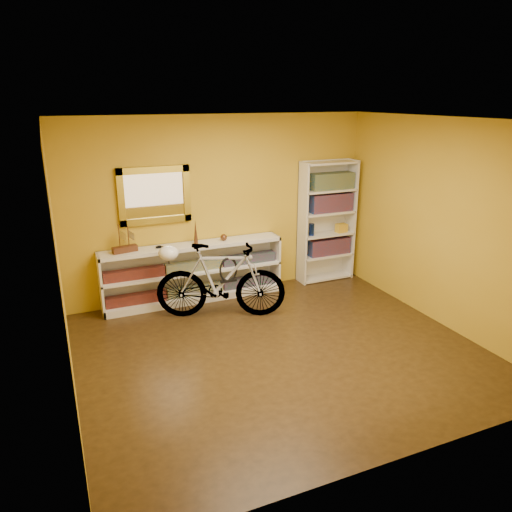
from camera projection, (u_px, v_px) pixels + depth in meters
name	position (u px, v px, depth m)	size (l,w,h in m)	color
floor	(279.00, 351.00, 5.68)	(4.50, 4.00, 0.01)	black
ceiling	(283.00, 119.00, 4.86)	(4.50, 4.00, 0.01)	silver
back_wall	(221.00, 207.00, 7.02)	(4.50, 0.01, 2.60)	#BA911C
left_wall	(59.00, 272.00, 4.43)	(0.01, 4.00, 2.60)	#BA911C
right_wall	(442.00, 224.00, 6.11)	(0.01, 4.00, 2.60)	#BA911C
gilt_mirror	(155.00, 196.00, 6.55)	(0.98, 0.06, 0.78)	olive
wall_socket	(276.00, 268.00, 7.67)	(0.09, 0.01, 0.09)	silver
console_unit	(194.00, 273.00, 6.94)	(2.60, 0.35, 0.85)	silver
cd_row_lower	(195.00, 290.00, 7.01)	(2.50, 0.13, 0.14)	black
cd_row_upper	(194.00, 266.00, 6.89)	(2.50, 0.13, 0.14)	navy
model_ship	(124.00, 238.00, 6.40)	(0.33, 0.12, 0.39)	#3E1F11
toy_car	(160.00, 248.00, 6.64)	(0.00, 0.00, 0.00)	black
bronze_ornament	(196.00, 232.00, 6.77)	(0.06, 0.06, 0.36)	#56321D
decorative_orb	(224.00, 237.00, 6.97)	(0.10, 0.10, 0.10)	#56321D
bookcase	(327.00, 222.00, 7.62)	(0.90, 0.30, 1.90)	silver
book_row_a	(328.00, 246.00, 7.76)	(0.70, 0.22, 0.26)	maroon
book_row_b	(330.00, 202.00, 7.54)	(0.70, 0.22, 0.28)	maroon
book_row_c	(332.00, 181.00, 7.44)	(0.70, 0.22, 0.25)	navy
travel_mug	(312.00, 230.00, 7.52)	(0.08, 0.08, 0.19)	navy
red_tin	(316.00, 184.00, 7.38)	(0.14, 0.14, 0.18)	maroon
yellow_bag	(341.00, 228.00, 7.71)	(0.17, 0.12, 0.13)	gold
bicycle	(221.00, 281.00, 6.40)	(1.74, 0.45, 1.03)	silver
helmet	(168.00, 253.00, 6.25)	(0.26, 0.25, 0.20)	white
u_lock	(228.00, 270.00, 6.35)	(0.25, 0.25, 0.03)	black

